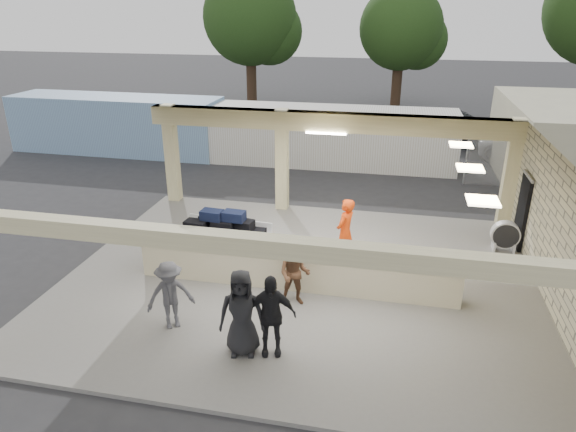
% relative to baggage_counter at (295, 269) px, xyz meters
% --- Properties ---
extents(ground, '(120.00, 120.00, 0.00)m').
position_rel_baggage_counter_xyz_m(ground, '(0.00, 0.50, -0.59)').
color(ground, '#2A2A2C').
rests_on(ground, ground).
extents(pavilion, '(12.01, 10.00, 3.55)m').
position_rel_baggage_counter_xyz_m(pavilion, '(0.21, 1.16, 0.76)').
color(pavilion, slate).
rests_on(pavilion, ground).
extents(baggage_counter, '(8.20, 0.58, 0.98)m').
position_rel_baggage_counter_xyz_m(baggage_counter, '(0.00, 0.00, 0.00)').
color(baggage_counter, beige).
rests_on(baggage_counter, pavilion).
extents(luggage_cart, '(2.63, 1.76, 1.47)m').
position_rel_baggage_counter_xyz_m(luggage_cart, '(-2.33, 1.01, 0.30)').
color(luggage_cart, silver).
rests_on(luggage_cart, pavilion).
extents(drum_fan, '(0.80, 0.45, 0.89)m').
position_rel_baggage_counter_xyz_m(drum_fan, '(5.50, 3.29, -0.01)').
color(drum_fan, silver).
rests_on(drum_fan, pavilion).
extents(baggage_handler, '(0.62, 0.79, 1.90)m').
position_rel_baggage_counter_xyz_m(baggage_handler, '(1.07, 1.47, 0.46)').
color(baggage_handler, '#FF430D').
rests_on(baggage_handler, pavilion).
extents(passenger_a, '(0.77, 0.34, 1.58)m').
position_rel_baggage_counter_xyz_m(passenger_a, '(0.13, -0.75, 0.30)').
color(passenger_a, brown).
rests_on(passenger_a, pavilion).
extents(passenger_b, '(1.10, 0.60, 1.77)m').
position_rel_baggage_counter_xyz_m(passenger_b, '(0.02, -2.69, 0.40)').
color(passenger_b, black).
rests_on(passenger_b, pavilion).
extents(passenger_c, '(1.06, 0.85, 1.59)m').
position_rel_baggage_counter_xyz_m(passenger_c, '(-2.31, -2.25, 0.31)').
color(passenger_c, '#4A494E').
rests_on(passenger_c, pavilion).
extents(passenger_d, '(0.96, 0.55, 1.86)m').
position_rel_baggage_counter_xyz_m(passenger_d, '(-0.53, -2.79, 0.44)').
color(passenger_d, black).
rests_on(passenger_d, pavilion).
extents(car_white_a, '(5.17, 3.49, 1.35)m').
position_rel_baggage_counter_xyz_m(car_white_a, '(8.47, 13.37, 0.09)').
color(car_white_a, silver).
rests_on(car_white_a, ground).
extents(car_dark, '(4.92, 4.07, 1.60)m').
position_rel_baggage_counter_xyz_m(car_dark, '(5.08, 16.13, 0.21)').
color(car_dark, black).
rests_on(car_dark, ground).
extents(container_white, '(11.57, 2.41, 2.50)m').
position_rel_baggage_counter_xyz_m(container_white, '(-0.95, 11.21, 0.66)').
color(container_white, white).
rests_on(container_white, ground).
extents(container_blue, '(10.24, 2.57, 2.65)m').
position_rel_baggage_counter_xyz_m(container_blue, '(-11.02, 11.22, 0.74)').
color(container_blue, '#80ABCC').
rests_on(container_blue, ground).
extents(tree_left, '(6.60, 6.30, 9.00)m').
position_rel_baggage_counter_xyz_m(tree_left, '(-7.68, 24.66, 5.00)').
color(tree_left, '#382619').
rests_on(tree_left, ground).
extents(tree_mid, '(6.00, 5.60, 8.00)m').
position_rel_baggage_counter_xyz_m(tree_mid, '(2.32, 26.66, 4.38)').
color(tree_mid, '#382619').
rests_on(tree_mid, ground).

